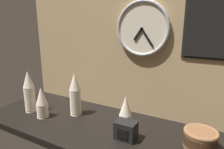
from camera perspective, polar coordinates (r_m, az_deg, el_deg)
ground_plane at (r=118.73cm, az=-0.71°, el=-15.58°), size 160.00×56.00×4.00cm
wall_tiled_back at (r=126.76cm, az=5.31°, el=12.13°), size 160.00×3.00×105.00cm
cup_stack_center_left at (r=129.33cm, az=-10.49°, el=-5.48°), size 7.25×7.25×27.83cm
cup_stack_left at (r=132.61cm, az=-19.42°, el=-7.49°), size 7.25×7.25×19.53cm
cup_stack_far_left at (r=142.63cm, az=-22.56°, el=-4.49°), size 7.25×7.25×27.83cm
cup_stack_center_right at (r=115.24cm, az=3.86°, el=-10.46°), size 7.25×7.25×17.87cm
bowl_stack_far_right at (r=106.66cm, az=23.88°, el=-16.38°), size 15.48×15.48×9.02cm
wall_clock at (r=120.55cm, az=8.66°, el=12.83°), size 32.62×2.70×32.62cm
napkin_dispenser at (r=105.34cm, az=3.97°, el=-15.61°), size 10.66×8.21×9.34cm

